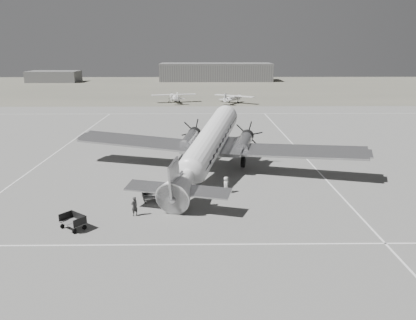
{
  "coord_description": "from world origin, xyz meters",
  "views": [
    {
      "loc": [
        0.03,
        -38.02,
        12.44
      ],
      "look_at": [
        0.49,
        -1.3,
        2.2
      ],
      "focal_mm": 35.0,
      "sensor_mm": 36.0,
      "label": 1
    }
  ],
  "objects_px": {
    "hangar_main": "(216,72)",
    "light_plane_left": "(174,98)",
    "ground_crew": "(134,206)",
    "shed_secondary": "(54,76)",
    "dc3_airliner": "(208,147)",
    "light_plane_right": "(233,99)",
    "baggage_cart_near": "(151,196)",
    "ramp_agent": "(154,190)",
    "baggage_cart_far": "(73,222)",
    "passenger": "(226,185)"
  },
  "relations": [
    {
      "from": "shed_secondary",
      "to": "baggage_cart_near",
      "type": "relative_size",
      "value": 12.41
    },
    {
      "from": "light_plane_left",
      "to": "dc3_airliner",
      "type": "bearing_deg",
      "value": -96.57
    },
    {
      "from": "baggage_cart_near",
      "to": "passenger",
      "type": "height_order",
      "value": "passenger"
    },
    {
      "from": "light_plane_right",
      "to": "baggage_cart_near",
      "type": "distance_m",
      "value": 62.13
    },
    {
      "from": "hangar_main",
      "to": "light_plane_left",
      "type": "xyz_separation_m",
      "value": [
        -11.58,
        -63.67,
        -2.21
      ]
    },
    {
      "from": "light_plane_left",
      "to": "passenger",
      "type": "bearing_deg",
      "value": -95.72
    },
    {
      "from": "baggage_cart_far",
      "to": "passenger",
      "type": "height_order",
      "value": "passenger"
    },
    {
      "from": "shed_secondary",
      "to": "ground_crew",
      "type": "height_order",
      "value": "shed_secondary"
    },
    {
      "from": "baggage_cart_near",
      "to": "baggage_cart_far",
      "type": "bearing_deg",
      "value": -149.42
    },
    {
      "from": "ground_crew",
      "to": "passenger",
      "type": "xyz_separation_m",
      "value": [
        7.24,
        4.96,
        -0.02
      ]
    },
    {
      "from": "dc3_airliner",
      "to": "light_plane_left",
      "type": "distance_m",
      "value": 56.11
    },
    {
      "from": "hangar_main",
      "to": "dc3_airliner",
      "type": "xyz_separation_m",
      "value": [
        -4.51,
        -119.3,
        -0.35
      ]
    },
    {
      "from": "hangar_main",
      "to": "baggage_cart_near",
      "type": "bearing_deg",
      "value": -94.24
    },
    {
      "from": "ground_crew",
      "to": "ramp_agent",
      "type": "relative_size",
      "value": 1.03
    },
    {
      "from": "light_plane_right",
      "to": "ground_crew",
      "type": "height_order",
      "value": "light_plane_right"
    },
    {
      "from": "hangar_main",
      "to": "baggage_cart_near",
      "type": "height_order",
      "value": "hangar_main"
    },
    {
      "from": "hangar_main",
      "to": "shed_secondary",
      "type": "xyz_separation_m",
      "value": [
        -60.0,
        -5.0,
        -1.3
      ]
    },
    {
      "from": "light_plane_right",
      "to": "baggage_cart_near",
      "type": "relative_size",
      "value": 6.82
    },
    {
      "from": "shed_secondary",
      "to": "passenger",
      "type": "height_order",
      "value": "shed_secondary"
    },
    {
      "from": "baggage_cart_far",
      "to": "light_plane_right",
      "type": "bearing_deg",
      "value": 114.19
    },
    {
      "from": "light_plane_right",
      "to": "light_plane_left",
      "type": "bearing_deg",
      "value": -153.77
    },
    {
      "from": "hangar_main",
      "to": "ground_crew",
      "type": "bearing_deg",
      "value": -94.52
    },
    {
      "from": "dc3_airliner",
      "to": "ramp_agent",
      "type": "xyz_separation_m",
      "value": [
        -4.64,
        -6.11,
        -2.21
      ]
    },
    {
      "from": "shed_secondary",
      "to": "light_plane_left",
      "type": "relative_size",
      "value": 1.72
    },
    {
      "from": "dc3_airliner",
      "to": "passenger",
      "type": "xyz_separation_m",
      "value": [
        1.54,
        -4.94,
        -2.21
      ]
    },
    {
      "from": "ramp_agent",
      "to": "light_plane_left",
      "type": "bearing_deg",
      "value": 29.36
    },
    {
      "from": "baggage_cart_near",
      "to": "ramp_agent",
      "type": "xyz_separation_m",
      "value": [
        0.21,
        0.76,
        0.33
      ]
    },
    {
      "from": "light_plane_right",
      "to": "baggage_cart_near",
      "type": "height_order",
      "value": "light_plane_right"
    },
    {
      "from": "dc3_airliner",
      "to": "ramp_agent",
      "type": "height_order",
      "value": "dc3_airliner"
    },
    {
      "from": "shed_secondary",
      "to": "passenger",
      "type": "distance_m",
      "value": 132.19
    },
    {
      "from": "baggage_cart_near",
      "to": "dc3_airliner",
      "type": "bearing_deg",
      "value": 37.49
    },
    {
      "from": "baggage_cart_near",
      "to": "ground_crew",
      "type": "distance_m",
      "value": 3.17
    },
    {
      "from": "shed_secondary",
      "to": "baggage_cart_near",
      "type": "distance_m",
      "value": 131.33
    },
    {
      "from": "hangar_main",
      "to": "light_plane_right",
      "type": "xyz_separation_m",
      "value": [
        1.99,
        -65.08,
        -2.27
      ]
    },
    {
      "from": "light_plane_left",
      "to": "baggage_cart_far",
      "type": "height_order",
      "value": "light_plane_left"
    },
    {
      "from": "light_plane_left",
      "to": "baggage_cart_near",
      "type": "distance_m",
      "value": 62.54
    },
    {
      "from": "light_plane_right",
      "to": "ground_crew",
      "type": "xyz_separation_m",
      "value": [
        -12.21,
        -64.12,
        -0.26
      ]
    },
    {
      "from": "light_plane_left",
      "to": "ramp_agent",
      "type": "xyz_separation_m",
      "value": [
        2.43,
        -61.74,
        -0.34
      ]
    },
    {
      "from": "hangar_main",
      "to": "shed_secondary",
      "type": "bearing_deg",
      "value": -175.24
    },
    {
      "from": "hangar_main",
      "to": "ramp_agent",
      "type": "xyz_separation_m",
      "value": [
        -9.15,
        -125.41,
        -2.56
      ]
    },
    {
      "from": "hangar_main",
      "to": "light_plane_left",
      "type": "relative_size",
      "value": 4.01
    },
    {
      "from": "ramp_agent",
      "to": "light_plane_right",
      "type": "bearing_deg",
      "value": 16.64
    },
    {
      "from": "dc3_airliner",
      "to": "baggage_cart_near",
      "type": "xyz_separation_m",
      "value": [
        -4.85,
        -6.87,
        -2.54
      ]
    },
    {
      "from": "ramp_agent",
      "to": "ground_crew",
      "type": "bearing_deg",
      "value": -168.59
    },
    {
      "from": "light_plane_left",
      "to": "baggage_cart_far",
      "type": "distance_m",
      "value": 67.88
    },
    {
      "from": "ramp_agent",
      "to": "hangar_main",
      "type": "bearing_deg",
      "value": 22.93
    },
    {
      "from": "ground_crew",
      "to": "shed_secondary",
      "type": "bearing_deg",
      "value": -112.3
    },
    {
      "from": "shed_secondary",
      "to": "dc3_airliner",
      "type": "xyz_separation_m",
      "value": [
        55.49,
        -114.3,
        0.95
      ]
    },
    {
      "from": "dc3_airliner",
      "to": "passenger",
      "type": "bearing_deg",
      "value": -57.04
    },
    {
      "from": "hangar_main",
      "to": "ramp_agent",
      "type": "height_order",
      "value": "hangar_main"
    }
  ]
}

